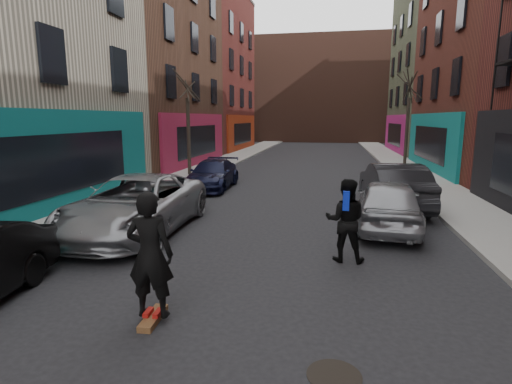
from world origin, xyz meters
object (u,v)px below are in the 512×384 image
at_px(parked_left_end, 212,175).
at_px(parked_right_end, 393,185).
at_px(skateboard, 153,318).
at_px(manhole, 334,376).
at_px(pedestrian, 345,220).
at_px(parked_left_far, 136,204).
at_px(parked_right_far, 388,203).
at_px(tree_left_far, 188,115).
at_px(tree_right_far, 408,113).
at_px(skateboarder, 150,255).

relative_size(parked_left_end, parked_right_end, 0.90).
bearing_deg(parked_right_end, parked_left_end, -23.80).
bearing_deg(skateboard, manhole, -20.90).
xyz_separation_m(parked_left_end, pedestrian, (5.71, -8.60, 0.30)).
xyz_separation_m(parked_left_far, parked_right_far, (7.07, 1.72, -0.06)).
bearing_deg(tree_left_far, parked_right_far, -43.88).
relative_size(tree_right_far, skateboard, 8.50).
xyz_separation_m(parked_left_far, manhole, (5.50, -5.58, -0.80)).
height_order(parked_left_far, parked_right_end, parked_right_end).
bearing_deg(manhole, parked_right_far, 77.88).
bearing_deg(tree_right_far, parked_right_far, -101.28).
height_order(tree_right_far, pedestrian, tree_right_far).
height_order(tree_right_far, manhole, tree_right_far).
height_order(skateboarder, manhole, skateboarder).
bearing_deg(skateboard, tree_right_far, 67.31).
xyz_separation_m(parked_left_end, parked_right_end, (7.59, -2.69, 0.17)).
height_order(parked_right_far, skateboarder, skateboarder).
bearing_deg(manhole, parked_left_end, 112.99).
relative_size(parked_left_end, pedestrian, 2.37).
bearing_deg(tree_left_far, parked_left_end, -55.57).
distance_m(parked_right_end, manhole, 10.46).
bearing_deg(tree_right_far, parked_left_end, -136.76).
xyz_separation_m(tree_right_far, parked_left_far, (-10.07, -16.76, -2.72)).
distance_m(tree_left_far, parked_right_end, 11.96).
distance_m(parked_right_end, pedestrian, 6.21).
bearing_deg(pedestrian, tree_left_far, -53.48).
bearing_deg(pedestrian, tree_right_far, -100.80).
xyz_separation_m(parked_right_far, parked_right_end, (0.55, 2.91, 0.07)).
height_order(parked_left_far, manhole, parked_left_far).
height_order(skateboard, manhole, skateboard).
relative_size(tree_left_far, parked_left_end, 1.45).
xyz_separation_m(parked_left_far, parked_left_end, (0.03, 7.32, -0.15)).
height_order(tree_left_far, skateboarder, tree_left_far).
bearing_deg(skateboard, pedestrian, 44.14).
height_order(tree_left_far, parked_right_end, tree_left_far).
height_order(tree_left_far, manhole, tree_left_far).
height_order(tree_right_far, skateboard, tree_right_far).
bearing_deg(pedestrian, parked_right_far, -111.16).
relative_size(tree_right_far, skateboarder, 3.35).
height_order(pedestrian, manhole, pedestrian).
relative_size(tree_right_far, parked_right_end, 1.37).
xyz_separation_m(skateboard, skateboarder, (0.00, 0.00, 1.06)).
bearing_deg(skateboarder, manhole, 159.10).
bearing_deg(skateboard, parked_left_end, 98.70).
distance_m(skateboard, manhole, 2.99).
bearing_deg(manhole, skateboarder, 162.70).
xyz_separation_m(parked_left_end, manhole, (5.47, -12.90, -0.65)).
bearing_deg(skateboarder, parked_right_end, -121.67).
xyz_separation_m(tree_right_far, parked_right_far, (-3.00, -15.04, -2.78)).
xyz_separation_m(tree_left_far, manhole, (7.83, -16.34, -3.37)).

